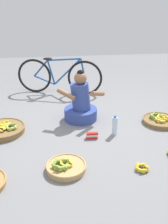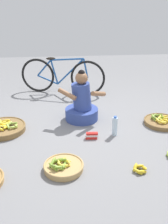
{
  "view_description": "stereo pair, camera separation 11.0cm",
  "coord_description": "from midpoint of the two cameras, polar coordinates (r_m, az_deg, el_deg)",
  "views": [
    {
      "loc": [
        -0.41,
        -3.37,
        1.81
      ],
      "look_at": [
        0.0,
        -0.2,
        0.35
      ],
      "focal_mm": 41.02,
      "sensor_mm": 36.0,
      "label": 1
    },
    {
      "loc": [
        -0.3,
        -3.38,
        1.81
      ],
      "look_at": [
        0.0,
        -0.2,
        0.35
      ],
      "focal_mm": 41.02,
      "sensor_mm": 36.0,
      "label": 2
    }
  ],
  "objects": [
    {
      "name": "banana_basket_near_vendor",
      "position": [
        3.9,
        -18.4,
        -3.65
      ],
      "size": [
        0.63,
        0.63,
        0.15
      ],
      "color": "brown",
      "rests_on": "ground"
    },
    {
      "name": "bicycle_leaning",
      "position": [
        5.13,
        -6.18,
        7.95
      ],
      "size": [
        1.66,
        0.49,
        0.73
      ],
      "color": "black",
      "rests_on": "ground"
    },
    {
      "name": "vendor_woman_front",
      "position": [
        4.0,
        -1.55,
        1.75
      ],
      "size": [
        0.75,
        0.52,
        0.81
      ],
      "color": "#334793",
      "rests_on": "ground"
    },
    {
      "name": "packet_carton_stack",
      "position": [
        3.55,
        0.92,
        -5.27
      ],
      "size": [
        0.17,
        0.07,
        0.09
      ],
      "color": "red",
      "rests_on": "ground"
    },
    {
      "name": "water_bottle",
      "position": [
        3.63,
        5.99,
        -3.08
      ],
      "size": [
        0.07,
        0.07,
        0.29
      ],
      "color": "silver",
      "rests_on": "ground"
    },
    {
      "name": "loose_bananas_near_bicycle",
      "position": [
        3.03,
        11.72,
        -12.08
      ],
      "size": [
        0.17,
        0.19,
        0.09
      ],
      "color": "gold",
      "rests_on": "ground"
    },
    {
      "name": "banana_basket_front_left",
      "position": [
        2.97,
        -5.18,
        -12.05
      ],
      "size": [
        0.46,
        0.46,
        0.15
      ],
      "color": "tan",
      "rests_on": "ground"
    },
    {
      "name": "banana_basket_back_left",
      "position": [
        4.13,
        15.83,
        -1.78
      ],
      "size": [
        0.54,
        0.54,
        0.14
      ],
      "color": "brown",
      "rests_on": "ground"
    },
    {
      "name": "ground_plane",
      "position": [
        3.85,
        -1.2,
        -3.52
      ],
      "size": [
        10.0,
        10.0,
        0.0
      ],
      "primitive_type": "plane",
      "color": "slate"
    }
  ]
}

